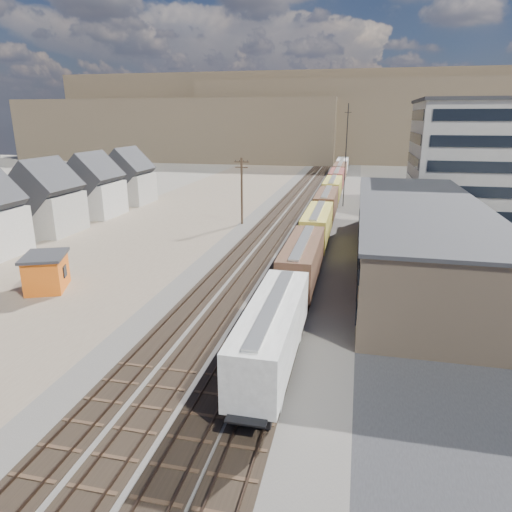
% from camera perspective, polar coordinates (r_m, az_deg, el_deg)
% --- Properties ---
extents(ground, '(300.00, 300.00, 0.00)m').
position_cam_1_polar(ground, '(29.97, -5.99, -14.72)').
color(ground, '#6B6356').
rests_on(ground, ground).
extents(ballast_bed, '(18.00, 200.00, 0.06)m').
position_cam_1_polar(ballast_bed, '(76.19, 5.98, 5.00)').
color(ballast_bed, '#4C4742').
rests_on(ballast_bed, ground).
extents(dirt_yard, '(24.00, 180.00, 0.03)m').
position_cam_1_polar(dirt_yard, '(71.86, -11.10, 4.03)').
color(dirt_yard, '#72604E').
rests_on(dirt_yard, ground).
extents(asphalt_lot, '(26.00, 120.00, 0.04)m').
position_cam_1_polar(asphalt_lot, '(62.60, 24.64, 0.88)').
color(asphalt_lot, '#232326').
rests_on(asphalt_lot, ground).
extents(rail_tracks, '(11.40, 200.00, 0.24)m').
position_cam_1_polar(rail_tracks, '(76.24, 5.57, 5.08)').
color(rail_tracks, black).
rests_on(rail_tracks, ground).
extents(freight_train, '(3.00, 119.74, 4.46)m').
position_cam_1_polar(freight_train, '(80.01, 9.18, 7.46)').
color(freight_train, black).
rests_on(freight_train, ground).
extents(warehouse, '(12.40, 40.40, 7.25)m').
position_cam_1_polar(warehouse, '(50.95, 19.58, 2.29)').
color(warehouse, tan).
rests_on(warehouse, ground).
extents(office_tower, '(22.60, 18.60, 18.45)m').
position_cam_1_polar(office_tower, '(81.65, 26.87, 10.66)').
color(office_tower, '#9E998E').
rests_on(office_tower, ground).
extents(utility_pole_north, '(2.20, 0.32, 10.00)m').
position_cam_1_polar(utility_pole_north, '(69.02, -1.79, 8.29)').
color(utility_pole_north, '#382619').
rests_on(utility_pole_north, ground).
extents(radio_mast, '(1.20, 0.16, 18.00)m').
position_cam_1_polar(radio_mast, '(84.37, 11.15, 12.18)').
color(radio_mast, black).
rests_on(radio_mast, ground).
extents(townhouse_row, '(8.15, 68.16, 10.47)m').
position_cam_1_polar(townhouse_row, '(65.91, -27.92, 5.06)').
color(townhouse_row, '#B7B2A8').
rests_on(townhouse_row, ground).
extents(hills_north, '(265.00, 80.00, 32.00)m').
position_cam_1_polar(hills_north, '(192.19, 10.57, 16.21)').
color(hills_north, brown).
rests_on(hills_north, ground).
extents(maintenance_shed, '(5.18, 5.75, 3.45)m').
position_cam_1_polar(maintenance_shed, '(47.27, -24.74, -1.79)').
color(maintenance_shed, orange).
rests_on(maintenance_shed, ground).
extents(parked_car_white, '(2.39, 4.74, 1.49)m').
position_cam_1_polar(parked_car_white, '(37.15, 26.14, -8.63)').
color(parked_car_white, silver).
rests_on(parked_car_white, ground).
extents(parked_car_blue, '(4.79, 5.48, 1.40)m').
position_cam_1_polar(parked_car_blue, '(75.30, 26.88, 3.63)').
color(parked_car_blue, navy).
rests_on(parked_car_blue, ground).
extents(parked_car_far, '(3.26, 5.24, 1.66)m').
position_cam_1_polar(parked_car_far, '(85.25, 24.88, 5.34)').
color(parked_car_far, white).
rests_on(parked_car_far, ground).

